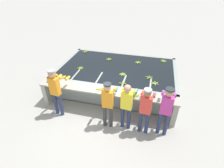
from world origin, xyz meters
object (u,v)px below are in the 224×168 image
Objects in this scene: banana_bunch_floating_1 at (123,74)px; banana_bunch_floating_6 at (163,61)px; banana_bunch_floating_5 at (122,83)px; banana_bunch_floating_8 at (109,59)px; banana_bunch_floating_7 at (85,52)px; knife_0 at (47,83)px; worker_2 at (127,103)px; worker_4 at (166,107)px; banana_bunch_ledge_0 at (135,95)px; worker_0 at (56,88)px; banana_bunch_ledge_1 at (100,89)px; banana_bunch_floating_3 at (138,62)px; worker_3 at (146,107)px; banana_bunch_floating_4 at (80,68)px; banana_bunch_floating_2 at (155,83)px; worker_1 at (108,101)px; banana_bunch_floating_0 at (149,77)px.

banana_bunch_floating_6 is (1.48, 1.56, 0.00)m from banana_bunch_floating_1.
banana_bunch_floating_5 is 1.00× the size of banana_bunch_floating_8.
banana_bunch_floating_1 and banana_bunch_floating_7 have the same top height.
banana_bunch_floating_6 is 4.80m from knife_0.
worker_4 is (1.10, 0.01, 0.05)m from worker_2.
worker_0 is at bearing -169.74° from banana_bunch_ledge_0.
banana_bunch_ledge_1 reaches higher than banana_bunch_floating_1.
knife_0 is (-2.41, -1.24, -0.01)m from banana_bunch_floating_1.
banana_bunch_floating_3 is at bearing 95.20° from banana_bunch_ledge_0.
worker_3 is 0.64m from banana_bunch_ledge_0.
banana_bunch_floating_3 and banana_bunch_floating_6 have the same top height.
banana_bunch_floating_3 is 1.00× the size of banana_bunch_floating_6.
banana_bunch_floating_4 is at bearing 134.00° from banana_bunch_ledge_1.
banana_bunch_floating_3 is at bearing 90.67° from worker_2.
banana_bunch_ledge_0 is at bearing -123.09° from banana_bunch_floating_2.
worker_1 is at bearing -100.18° from banana_bunch_floating_3.
banana_bunch_floating_0 and banana_bunch_floating_3 have the same top height.
worker_0 reaches higher than banana_bunch_floating_5.
banana_bunch_floating_3 is at bearing 51.06° from worker_0.
worker_1 is 1.75m from banana_bunch_floating_1.
banana_bunch_floating_8 is (-0.97, 1.78, -0.00)m from banana_bunch_floating_5.
banana_bunch_floating_7 is 1.44m from banana_bunch_floating_8.
worker_2 reaches higher than banana_bunch_floating_0.
banana_bunch_floating_6 is (0.50, 1.55, -0.00)m from banana_bunch_floating_0.
banana_bunch_floating_0 is at bearing -64.32° from banana_bunch_floating_3.
worker_0 reaches higher than worker_3.
banana_bunch_floating_8 is at bearing 51.17° from banana_bunch_floating_4.
banana_bunch_floating_7 is at bearing 128.07° from worker_2.
worker_4 is at bearing -41.94° from banana_bunch_floating_7.
worker_4 is 6.00× the size of banana_bunch_floating_7.
banana_bunch_floating_3 is 1.00× the size of banana_bunch_floating_5.
banana_bunch_floating_5 is 0.85m from banana_bunch_ledge_1.
banana_bunch_floating_7 is at bearing 151.96° from banana_bunch_floating_0.
worker_3 is 5.36× the size of knife_0.
banana_bunch_floating_0 and banana_bunch_floating_6 have the same top height.
banana_bunch_floating_0 is at bearing 0.59° from banana_bunch_floating_1.
worker_1 is 0.72m from banana_bunch_ledge_1.
banana_bunch_floating_4 is 2.70m from banana_bunch_ledge_0.
banana_bunch_ledge_1 is (-1.18, 0.02, 0.00)m from banana_bunch_ledge_0.
worker_1 reaches higher than knife_0.
banana_bunch_floating_4 is 0.96× the size of knife_0.
worker_3 is 2.94m from banana_bunch_floating_3.
banana_bunch_floating_5 is at bearing -79.35° from banana_bunch_floating_1.
banana_bunch_floating_6 is at bearing 35.81° from knife_0.
worker_3 is at bearing -78.58° from banana_bunch_floating_3.
worker_0 is 3.27m from banana_bunch_floating_0.
banana_bunch_floating_5 is (0.21, 1.13, -0.05)m from worker_1.
worker_0 is at bearing -160.08° from banana_bunch_ledge_1.
banana_bunch_floating_4 is at bearing -74.53° from banana_bunch_floating_7.
banana_bunch_floating_1 is at bearing 65.71° from banana_bunch_ledge_1.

